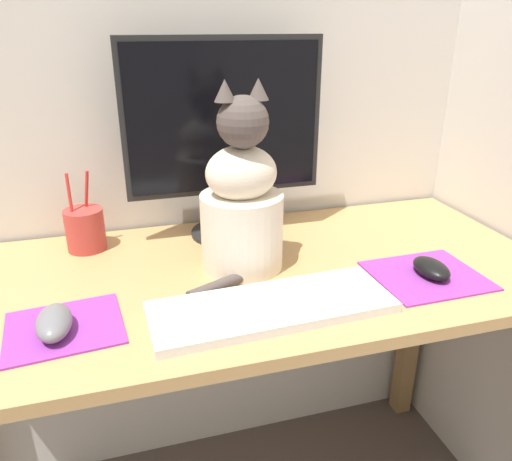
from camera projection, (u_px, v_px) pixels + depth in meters
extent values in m
cube|color=beige|center=(192.00, 7.00, 1.12)|extent=(7.00, 0.04, 2.50)
cube|color=tan|center=(230.00, 278.00, 1.03)|extent=(1.36, 0.59, 0.02)
cube|color=olive|center=(412.00, 318.00, 1.57)|extent=(0.05, 0.05, 0.72)
cylinder|color=black|center=(227.00, 232.00, 1.21)|extent=(0.17, 0.17, 0.01)
cylinder|color=black|center=(226.00, 211.00, 1.19)|extent=(0.04, 0.04, 0.10)
cube|color=black|center=(224.00, 118.00, 1.11)|extent=(0.45, 0.02, 0.35)
cube|color=black|center=(225.00, 119.00, 1.10)|extent=(0.43, 0.00, 0.32)
cube|color=silver|center=(272.00, 307.00, 0.89)|extent=(0.44, 0.17, 0.02)
cube|color=white|center=(272.00, 301.00, 0.88)|extent=(0.42, 0.15, 0.01)
cube|color=purple|center=(64.00, 328.00, 0.84)|extent=(0.20, 0.18, 0.00)
cube|color=purple|center=(427.00, 276.00, 1.01)|extent=(0.22, 0.19, 0.00)
ellipsoid|color=slate|center=(54.00, 322.00, 0.82)|extent=(0.06, 0.11, 0.04)
ellipsoid|color=black|center=(431.00, 268.00, 1.00)|extent=(0.06, 0.10, 0.03)
cylinder|color=beige|center=(242.00, 231.00, 1.03)|extent=(0.18, 0.18, 0.16)
ellipsoid|color=beige|center=(241.00, 173.00, 0.98)|extent=(0.15, 0.13, 0.11)
sphere|color=#4C423D|center=(243.00, 122.00, 0.93)|extent=(0.11, 0.11, 0.10)
cone|color=#4C423D|center=(226.00, 90.00, 0.90)|extent=(0.04, 0.04, 0.04)
cone|color=#4C423D|center=(258.00, 89.00, 0.92)|extent=(0.04, 0.04, 0.04)
cylinder|color=#4C423D|center=(234.00, 279.00, 0.98)|extent=(0.21, 0.11, 0.02)
cylinder|color=#B23833|center=(85.00, 229.00, 1.12)|extent=(0.09, 0.09, 0.09)
cylinder|color=red|center=(71.00, 205.00, 1.09)|extent=(0.01, 0.03, 0.14)
cylinder|color=red|center=(86.00, 201.00, 1.12)|extent=(0.03, 0.02, 0.14)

